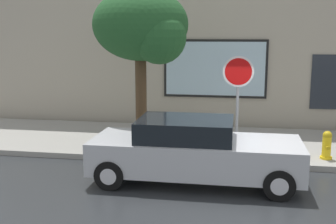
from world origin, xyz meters
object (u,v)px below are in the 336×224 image
Objects in this scene: parked_car at (194,151)px; fire_hydrant at (327,145)px; stop_sign at (238,87)px; street_tree at (144,28)px.

fire_hydrant is at bearing 29.54° from parked_car.
parked_car is 1.78× the size of stop_sign.
fire_hydrant is at bearing 7.83° from stop_sign.
parked_car is 3.90m from street_tree.
stop_sign reaches higher than parked_car.
parked_car is at bearing -150.46° from fire_hydrant.
street_tree is at bearing 162.37° from stop_sign.
fire_hydrant is 0.28× the size of stop_sign.
fire_hydrant is 2.71m from stop_sign.
street_tree is 1.68× the size of stop_sign.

